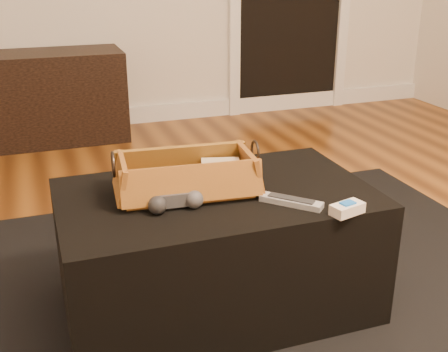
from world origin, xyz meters
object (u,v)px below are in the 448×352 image
object	(u,v)px
media_cabinet	(6,101)
wicker_basket	(187,177)
cream_gadget	(347,209)
ottoman	(216,250)
tv_remote	(181,187)
silver_remote	(291,201)
game_controller	(175,200)

from	to	relation	value
media_cabinet	wicker_basket	bearing A→B (deg)	-74.76
media_cabinet	wicker_basket	world-z (taller)	wicker_basket
cream_gadget	ottoman	bearing A→B (deg)	137.74
media_cabinet	cream_gadget	xyz separation A→B (m)	(0.98, -2.44, 0.16)
tv_remote	wicker_basket	distance (m)	0.04
media_cabinet	silver_remote	world-z (taller)	media_cabinet
media_cabinet	cream_gadget	distance (m)	2.63
wicker_basket	media_cabinet	bearing A→B (deg)	105.24
game_controller	wicker_basket	bearing A→B (deg)	57.20
silver_remote	cream_gadget	xyz separation A→B (m)	(0.13, -0.11, 0.01)
tv_remote	silver_remote	world-z (taller)	tv_remote
ottoman	game_controller	world-z (taller)	game_controller
tv_remote	game_controller	world-z (taller)	game_controller
wicker_basket	ottoman	bearing A→B (deg)	-14.49
cream_gadget	game_controller	bearing A→B (deg)	156.81
game_controller	tv_remote	bearing A→B (deg)	64.20
ottoman	game_controller	bearing A→B (deg)	-152.51
cream_gadget	media_cabinet	bearing A→B (deg)	111.92
ottoman	silver_remote	size ratio (longest dim) A/B	5.87
silver_remote	tv_remote	bearing A→B (deg)	149.46
tv_remote	media_cabinet	bearing A→B (deg)	103.61
ottoman	wicker_basket	world-z (taller)	wicker_basket
ottoman	tv_remote	size ratio (longest dim) A/B	4.20
wicker_basket	game_controller	xyz separation A→B (m)	(-0.07, -0.10, -0.03)
media_cabinet	game_controller	distance (m)	2.30
tv_remote	wicker_basket	xyz separation A→B (m)	(0.02, 0.01, 0.02)
game_controller	ottoman	bearing A→B (deg)	27.49
media_cabinet	ottoman	xyz separation A→B (m)	(0.67, -2.15, -0.07)
game_controller	cream_gadget	bearing A→B (deg)	-23.19
ottoman	silver_remote	distance (m)	0.33
tv_remote	cream_gadget	distance (m)	0.51
ottoman	cream_gadget	xyz separation A→B (m)	(0.31, -0.28, 0.23)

